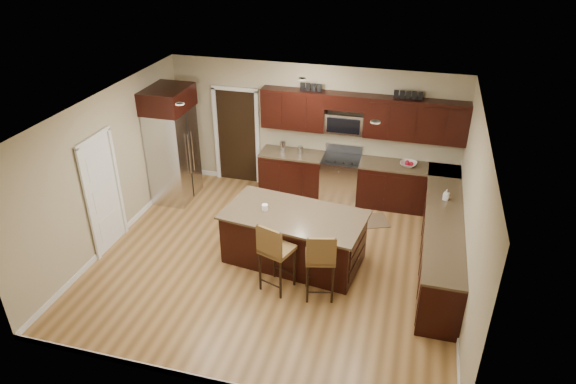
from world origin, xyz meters
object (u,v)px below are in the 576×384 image
(stool_right, at_px, (320,258))
(refrigerator, at_px, (172,144))
(range, at_px, (340,178))
(island, at_px, (294,239))
(stool_mid, at_px, (274,250))

(stool_right, bearing_deg, refrigerator, 131.98)
(stool_right, xyz_separation_m, refrigerator, (-3.55, 2.39, 0.47))
(range, xyz_separation_m, stool_right, (0.25, -3.19, 0.26))
(range, relative_size, refrigerator, 0.47)
(island, bearing_deg, range, 88.52)
(island, xyz_separation_m, stool_mid, (-0.09, -0.85, 0.33))
(island, height_order, refrigerator, refrigerator)
(stool_mid, height_order, refrigerator, refrigerator)
(range, bearing_deg, stool_mid, -98.33)
(range, distance_m, refrigerator, 3.47)
(range, distance_m, stool_right, 3.21)
(range, bearing_deg, island, -99.19)
(range, relative_size, island, 0.45)
(range, distance_m, stool_mid, 3.24)
(stool_mid, xyz_separation_m, refrigerator, (-2.83, 2.39, 0.45))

